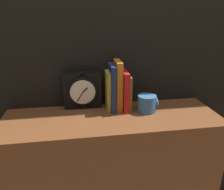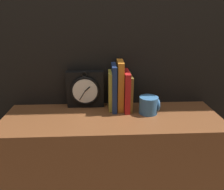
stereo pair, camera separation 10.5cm
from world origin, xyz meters
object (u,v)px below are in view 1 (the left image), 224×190
book_slot3_red (124,90)px  book_slot0_yellow (108,91)px  book_slot1_navy (112,88)px  mug (147,104)px  clock (83,90)px  book_slot4_brown (128,92)px  book_slot2_orange (118,85)px

book_slot3_red → book_slot0_yellow: bearing=168.1°
book_slot1_navy → mug: 0.20m
book_slot1_navy → book_slot3_red: book_slot1_navy is taller
clock → book_slot1_navy: book_slot1_navy is taller
book_slot3_red → book_slot4_brown: (0.02, 0.01, -0.01)m
clock → mug: 0.35m
book_slot4_brown → clock: bearing=170.5°
book_slot4_brown → book_slot3_red: bearing=-164.9°
book_slot0_yellow → book_slot4_brown: bearing=-6.4°
clock → book_slot0_yellow: (0.13, -0.03, 0.00)m
book_slot2_orange → book_slot4_brown: 0.06m
book_slot2_orange → mug: book_slot2_orange is taller
book_slot0_yellow → book_slot3_red: (0.08, -0.02, 0.00)m
book_slot1_navy → book_slot3_red: 0.07m
book_slot0_yellow → mug: bearing=-20.3°
mug → book_slot4_brown: bearing=146.0°
book_slot2_orange → book_slot4_brown: (0.05, -0.01, -0.04)m
book_slot2_orange → book_slot4_brown: book_slot2_orange is taller
clock → book_slot3_red: size_ratio=0.99×
mug → book_slot3_red: bearing=153.8°
book_slot0_yellow → book_slot3_red: book_slot3_red is taller
book_slot1_navy → book_slot2_orange: 0.03m
book_slot2_orange → mug: size_ratio=2.55×
book_slot0_yellow → book_slot4_brown: 0.11m
clock → book_slot4_brown: bearing=-9.5°
book_slot1_navy → book_slot2_orange: (0.03, 0.01, 0.01)m
book_slot0_yellow → book_slot1_navy: (0.02, -0.01, 0.02)m
book_slot3_red → book_slot4_brown: bearing=15.1°
clock → mug: (0.33, -0.10, -0.06)m
book_slot4_brown → mug: book_slot4_brown is taller
book_slot3_red → mug: bearing=-26.2°
book_slot0_yellow → book_slot2_orange: bearing=-6.5°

